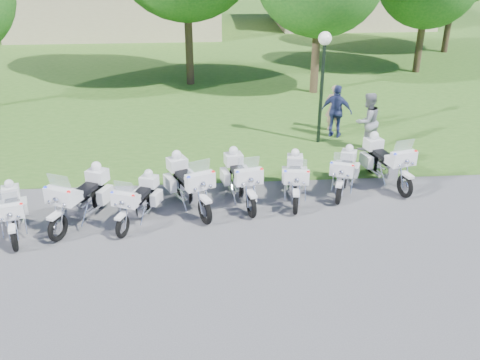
{
  "coord_description": "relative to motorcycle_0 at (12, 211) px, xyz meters",
  "views": [
    {
      "loc": [
        -0.36,
        -11.29,
        6.97
      ],
      "look_at": [
        0.54,
        1.2,
        0.95
      ],
      "focal_mm": 40.0,
      "sensor_mm": 36.0,
      "label": 1
    }
  ],
  "objects": [
    {
      "name": "motorcycle_5",
      "position": [
        7.25,
        1.35,
        0.02
      ],
      "size": [
        0.9,
        2.18,
        1.47
      ],
      "rotation": [
        0.0,
        0.0,
        3.0
      ],
      "color": "black",
      "rests_on": "ground"
    },
    {
      "name": "bystander_b",
      "position": [
        10.24,
        4.76,
        0.39
      ],
      "size": [
        1.19,
        1.1,
        1.96
      ],
      "primitive_type": "imported",
      "rotation": [
        0.0,
        0.0,
        -2.65
      ],
      "color": "gray",
      "rests_on": "ground"
    },
    {
      "name": "ground",
      "position": [
        5.13,
        -0.57,
        -0.59
      ],
      "size": [
        100.0,
        100.0,
        0.0
      ],
      "primitive_type": "plane",
      "color": "#505055",
      "rests_on": "ground"
    },
    {
      "name": "bystander_a",
      "position": [
        9.55,
        6.63,
        0.27
      ],
      "size": [
        0.72,
        0.56,
        1.73
      ],
      "primitive_type": "imported",
      "rotation": [
        0.0,
        0.0,
        2.88
      ],
      "color": "tan",
      "rests_on": "ground"
    },
    {
      "name": "motorcycle_7",
      "position": [
        10.08,
        2.16,
        0.09
      ],
      "size": [
        1.18,
        2.38,
        1.63
      ],
      "rotation": [
        0.0,
        0.0,
        3.39
      ],
      "color": "black",
      "rests_on": "ground"
    },
    {
      "name": "building_west",
      "position": [
        -0.87,
        27.43,
        1.48
      ],
      "size": [
        14.56,
        8.32,
        4.1
      ],
      "color": "tan",
      "rests_on": "ground"
    },
    {
      "name": "motorcycle_4",
      "position": [
        5.73,
        1.33,
        0.08
      ],
      "size": [
        1.09,
        2.36,
        1.6
      ],
      "rotation": [
        0.0,
        0.0,
        3.35
      ],
      "color": "black",
      "rests_on": "ground"
    },
    {
      "name": "motorcycle_6",
      "position": [
        8.74,
        1.73,
        0.0
      ],
      "size": [
        1.21,
        2.0,
        1.42
      ],
      "rotation": [
        0.0,
        0.0,
        2.74
      ],
      "color": "black",
      "rests_on": "ground"
    },
    {
      "name": "grass_lawn",
      "position": [
        5.13,
        26.43,
        -0.59
      ],
      "size": [
        100.0,
        48.0,
        0.01
      ],
      "primitive_type": "cube",
      "color": "#35641F",
      "rests_on": "ground"
    },
    {
      "name": "bystander_c",
      "position": [
        9.49,
        5.98,
        0.36
      ],
      "size": [
        1.2,
        0.93,
        1.89
      ],
      "primitive_type": "imported",
      "rotation": [
        0.0,
        0.0,
        2.65
      ],
      "color": "navy",
      "rests_on": "ground"
    },
    {
      "name": "motorcycle_0",
      "position": [
        0.0,
        0.0,
        0.0
      ],
      "size": [
        1.07,
        2.05,
        1.41
      ],
      "rotation": [
        0.0,
        0.0,
        3.43
      ],
      "color": "black",
      "rests_on": "ground"
    },
    {
      "name": "motorcycle_2",
      "position": [
        3.03,
        0.39,
        0.0
      ],
      "size": [
        1.18,
        2.0,
        1.41
      ],
      "rotation": [
        0.0,
        0.0,
        2.76
      ],
      "color": "black",
      "rests_on": "ground"
    },
    {
      "name": "lamp_post",
      "position": [
        8.78,
        5.49,
        2.33
      ],
      "size": [
        0.44,
        0.44,
        3.83
      ],
      "color": "black",
      "rests_on": "ground"
    },
    {
      "name": "motorcycle_1",
      "position": [
        1.6,
        0.48,
        0.1
      ],
      "size": [
        1.43,
        2.28,
        1.64
      ],
      "rotation": [
        0.0,
        0.0,
        2.72
      ],
      "color": "black",
      "rests_on": "ground"
    },
    {
      "name": "motorcycle_3",
      "position": [
        4.31,
        1.05,
        0.11
      ],
      "size": [
        1.44,
        2.32,
        1.67
      ],
      "rotation": [
        0.0,
        0.0,
        3.56
      ],
      "color": "black",
      "rests_on": "ground"
    }
  ]
}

